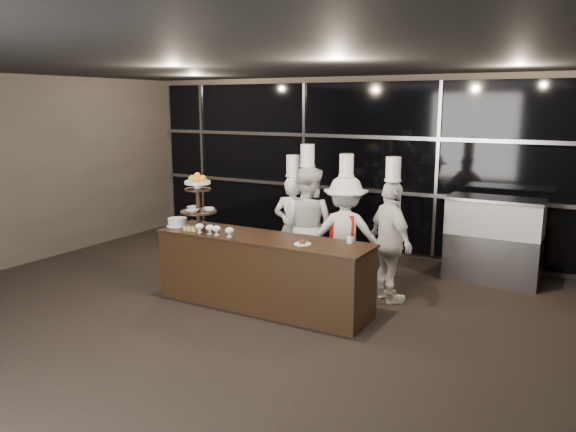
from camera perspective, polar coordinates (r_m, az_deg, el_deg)
The scene contains 14 objects.
room at distance 5.43m, azimuth -11.81°, elevation -0.07°, with size 10.00×10.00×10.00m.
window_wall at distance 9.64m, azimuth 8.02°, elevation 5.03°, with size 8.60×0.10×2.80m.
buffet_counter at distance 7.13m, azimuth -2.61°, elevation -5.66°, with size 2.84×0.74×0.92m.
display_stand at distance 7.50m, azimuth -9.14°, elevation 1.92°, with size 0.48×0.48×0.74m.
compotes at distance 7.14m, azimuth -7.56°, elevation -1.26°, with size 0.58×0.11×0.12m.
layer_cake at distance 7.73m, azimuth -11.14°, elevation -0.62°, with size 0.30×0.30×0.11m.
pastry_squares at distance 7.44m, azimuth -9.73°, elevation -1.25°, with size 0.20×0.13×0.05m.
small_plate at distance 6.62m, azimuth 1.48°, elevation -2.78°, with size 0.20×0.20×0.05m.
chef_cup at distance 6.72m, azimuth 6.33°, elevation -2.44°, with size 0.08×0.08×0.07m, color white.
display_case at distance 8.58m, azimuth 20.14°, elevation -1.89°, with size 1.32×0.58×1.24m.
chef_a at distance 8.17m, azimuth 0.50°, elevation -1.01°, with size 0.63×0.49×1.83m.
chef_b at distance 7.84m, azimuth 1.95°, elevation -1.04°, with size 0.84×0.65×2.01m.
chef_c at distance 7.66m, azimuth 5.82°, elevation -1.82°, with size 1.17×0.91×1.90m.
chef_d at distance 7.34m, azimuth 10.38°, elevation -2.49°, with size 0.96×0.90×1.90m.
Camera 1 is at (3.55, -3.97, 2.56)m, focal length 35.00 mm.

